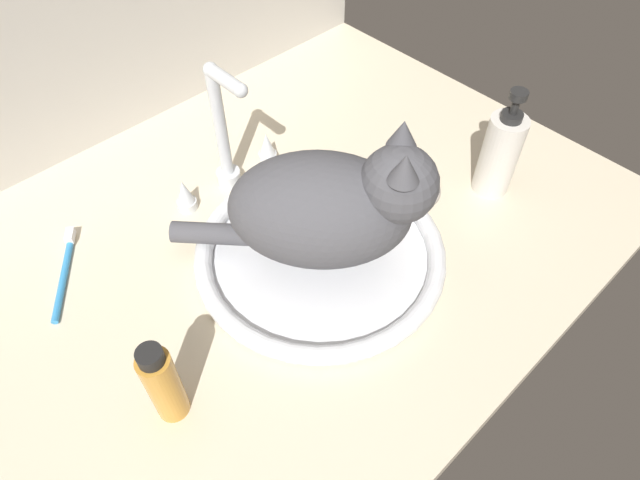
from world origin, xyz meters
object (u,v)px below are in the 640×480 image
at_px(amber_bottle, 163,384).
at_px(soap_pump_bottle, 500,153).
at_px(toothbrush, 64,271).
at_px(cat, 334,206).
at_px(faucet, 225,145).
at_px(sink_basin, 320,252).

height_order(amber_bottle, soap_pump_bottle, soap_pump_bottle).
bearing_deg(toothbrush, amber_bottle, -89.98).
relative_size(cat, amber_bottle, 2.34).
xyz_separation_m(amber_bottle, toothbrush, (-0.00, 0.28, -0.06)).
relative_size(cat, toothbrush, 2.26).
bearing_deg(faucet, soap_pump_bottle, -44.22).
distance_m(cat, amber_bottle, 0.31).
distance_m(faucet, soap_pump_bottle, 0.44).
xyz_separation_m(faucet, cat, (0.01, -0.23, 0.03)).
distance_m(amber_bottle, soap_pump_bottle, 0.61).
xyz_separation_m(faucet, amber_bottle, (-0.29, -0.27, -0.02)).
distance_m(cat, toothbrush, 0.41).
relative_size(sink_basin, faucet, 1.64).
bearing_deg(amber_bottle, toothbrush, 90.02).
bearing_deg(soap_pump_bottle, faucet, 135.78).
relative_size(faucet, amber_bottle, 1.67).
bearing_deg(faucet, sink_basin, -90.00).
bearing_deg(soap_pump_bottle, cat, 166.40).
xyz_separation_m(cat, soap_pump_bottle, (0.30, -0.07, -0.04)).
distance_m(cat, soap_pump_bottle, 0.31).
relative_size(soap_pump_bottle, toothbrush, 1.33).
bearing_deg(sink_basin, cat, -47.09).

